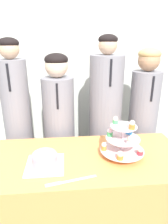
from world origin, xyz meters
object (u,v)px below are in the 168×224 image
object	(u,v)px
student_0	(19,129)
student_1	(60,134)
student_2	(105,127)
cupcake_stand	(123,140)
cake_knife	(63,182)
student_3	(142,128)
round_cake	(45,159)

from	to	relation	value
student_0	student_1	bearing A→B (deg)	0.00
student_2	cupcake_stand	bearing A→B (deg)	-88.24
student_0	student_2	xyz separation A→B (m)	(0.81, 0.00, -0.01)
cake_knife	student_1	size ratio (longest dim) A/B	0.21
student_0	student_3	world-z (taller)	student_0
cake_knife	cupcake_stand	size ratio (longest dim) A/B	0.99
cupcake_stand	student_0	xyz separation A→B (m)	(-0.83, 0.54, -0.13)
cupcake_stand	student_1	bearing A→B (deg)	130.00
round_cake	student_2	size ratio (longest dim) A/B	0.15
student_1	student_2	xyz separation A→B (m)	(0.44, 0.00, 0.05)
round_cake	student_3	xyz separation A→B (m)	(0.89, 0.61, -0.10)
student_1	round_cake	bearing A→B (deg)	-97.39
student_1	student_2	bearing A→B (deg)	0.00
student_1	student_3	xyz separation A→B (m)	(0.81, -0.00, 0.02)
cake_knife	student_1	bearing A→B (deg)	80.46
cupcake_stand	student_1	distance (m)	0.73
student_0	cupcake_stand	bearing A→B (deg)	-33.11
cupcake_stand	student_1	world-z (taller)	student_1
cake_knife	student_2	xyz separation A→B (m)	(0.40, 0.79, -0.02)
cupcake_stand	student_0	size ratio (longest dim) A/B	0.20
student_3	cake_knife	bearing A→B (deg)	-134.30
cake_knife	cupcake_stand	xyz separation A→B (m)	(0.42, 0.25, 0.12)
cake_knife	student_3	bearing A→B (deg)	33.64
student_3	student_2	bearing A→B (deg)	180.00
round_cake	cake_knife	distance (m)	0.22
round_cake	student_0	world-z (taller)	student_0
round_cake	student_3	distance (m)	1.08
round_cake	student_2	world-z (taller)	student_2
round_cake	student_2	xyz separation A→B (m)	(0.51, 0.61, -0.07)
student_1	student_3	bearing A→B (deg)	-0.00
student_1	cake_knife	bearing A→B (deg)	-87.48
student_2	student_3	world-z (taller)	student_2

